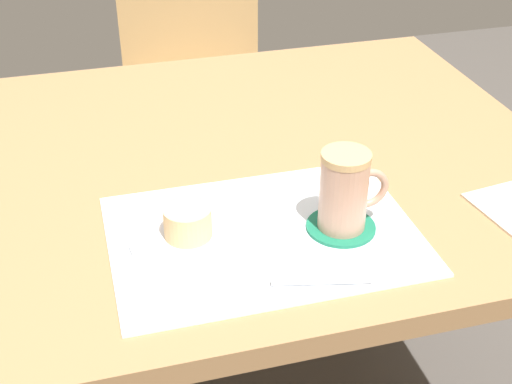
{
  "coord_description": "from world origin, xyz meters",
  "views": [
    {
      "loc": [
        -0.24,
        -1.03,
        1.31
      ],
      "look_at": [
        -0.02,
        -0.2,
        0.76
      ],
      "focal_mm": 50.0,
      "sensor_mm": 36.0,
      "label": 1
    }
  ],
  "objects": [
    {
      "name": "dining_table",
      "position": [
        0.0,
        0.0,
        0.64
      ],
      "size": [
        1.1,
        0.9,
        0.71
      ],
      "color": "#997047",
      "rests_on": "ground_plane"
    },
    {
      "name": "wooden_chair",
      "position": [
        0.07,
        0.76,
        0.46
      ],
      "size": [
        0.46,
        0.46,
        0.82
      ],
      "rotation": [
        0.0,
        0.0,
        3.03
      ],
      "color": "tan",
      "rests_on": "ground_plane"
    },
    {
      "name": "placemat",
      "position": [
        -0.02,
        -0.24,
        0.71
      ],
      "size": [
        0.44,
        0.31,
        0.0
      ],
      "primitive_type": "cube",
      "color": "white",
      "rests_on": "dining_table"
    },
    {
      "name": "pastry_plate",
      "position": [
        -0.12,
        -0.23,
        0.72
      ],
      "size": [
        0.16,
        0.16,
        0.01
      ],
      "primitive_type": "cylinder",
      "color": "white",
      "rests_on": "placemat"
    },
    {
      "name": "pastry",
      "position": [
        -0.12,
        -0.23,
        0.75
      ],
      "size": [
        0.07,
        0.07,
        0.04
      ],
      "primitive_type": "cylinder",
      "color": "#E5BC7F",
      "rests_on": "pastry_plate"
    },
    {
      "name": "coffee_coaster",
      "position": [
        0.09,
        -0.25,
        0.72
      ],
      "size": [
        0.1,
        0.1,
        0.0
      ],
      "primitive_type": "cylinder",
      "color": "#196B4C",
      "rests_on": "placemat"
    },
    {
      "name": "coffee_mug",
      "position": [
        0.1,
        -0.25,
        0.78
      ],
      "size": [
        0.1,
        0.07,
        0.12
      ],
      "color": "tan",
      "rests_on": "coffee_coaster"
    },
    {
      "name": "teaspoon",
      "position": [
        0.02,
        -0.36,
        0.72
      ],
      "size": [
        0.13,
        0.04,
        0.01
      ],
      "primitive_type": "cylinder",
      "rotation": [
        0.0,
        1.57,
        -0.23
      ],
      "color": "silver",
      "rests_on": "placemat"
    }
  ]
}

